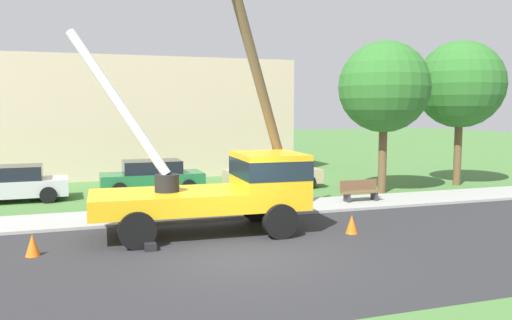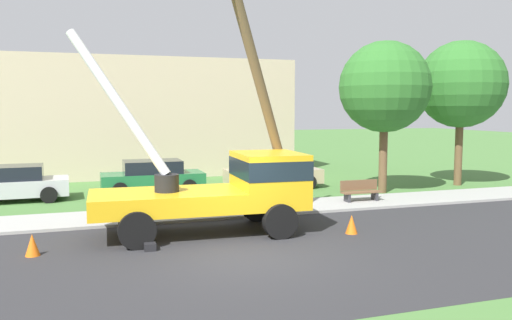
# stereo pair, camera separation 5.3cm
# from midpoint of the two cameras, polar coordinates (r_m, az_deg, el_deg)

# --- Properties ---
(ground_plane) EXTENTS (120.00, 120.00, 0.00)m
(ground_plane) POSITION_cam_midpoint_polar(r_m,az_deg,el_deg) (24.65, -9.45, -3.01)
(ground_plane) COLOR #477538
(road_asphalt) EXTENTS (80.00, 8.62, 0.01)m
(road_asphalt) POSITION_cam_midpoint_polar(r_m,az_deg,el_deg) (13.18, -1.03, -10.53)
(road_asphalt) COLOR #2B2B2D
(road_asphalt) RESTS_ON ground
(sidewalk_strip) EXTENTS (80.00, 2.50, 0.10)m
(sidewalk_strip) POSITION_cam_midpoint_polar(r_m,az_deg,el_deg) (18.40, -6.27, -5.75)
(sidewalk_strip) COLOR #9E9E99
(sidewalk_strip) RESTS_ON ground
(utility_truck) EXTENTS (6.76, 3.21, 5.98)m
(utility_truck) POSITION_cam_midpoint_polar(r_m,az_deg,el_deg) (15.48, -3.27, -2.79)
(utility_truck) COLOR gold
(utility_truck) RESTS_ON ground
(leaning_utility_pole) EXTENTS (3.72, 2.64, 8.29)m
(leaning_utility_pole) POSITION_cam_midpoint_polar(r_m,az_deg,el_deg) (16.44, 0.55, 7.56)
(leaning_utility_pole) COLOR brown
(leaning_utility_pole) RESTS_ON ground
(traffic_cone_ahead) EXTENTS (0.36, 0.36, 0.56)m
(traffic_cone_ahead) POSITION_cam_midpoint_polar(r_m,az_deg,el_deg) (15.69, 10.35, -6.94)
(traffic_cone_ahead) COLOR orange
(traffic_cone_ahead) RESTS_ON ground
(traffic_cone_behind) EXTENTS (0.36, 0.36, 0.56)m
(traffic_cone_behind) POSITION_cam_midpoint_polar(r_m,az_deg,el_deg) (14.29, -23.40, -8.57)
(traffic_cone_behind) COLOR orange
(traffic_cone_behind) RESTS_ON ground
(parked_sedan_silver) EXTENTS (4.45, 2.11, 1.42)m
(parked_sedan_silver) POSITION_cam_midpoint_polar(r_m,az_deg,el_deg) (22.83, -25.50, -2.37)
(parked_sedan_silver) COLOR #B7B7BF
(parked_sedan_silver) RESTS_ON ground
(parked_sedan_green) EXTENTS (4.40, 2.02, 1.42)m
(parked_sedan_green) POSITION_cam_midpoint_polar(r_m,az_deg,el_deg) (23.25, -11.38, -1.79)
(parked_sedan_green) COLOR #1E6638
(parked_sedan_green) RESTS_ON ground
(parked_sedan_tan) EXTENTS (4.42, 2.06, 1.42)m
(parked_sedan_tan) POSITION_cam_midpoint_polar(r_m,az_deg,el_deg) (24.22, 1.76, -1.39)
(parked_sedan_tan) COLOR tan
(parked_sedan_tan) RESTS_ON ground
(park_bench) EXTENTS (1.60, 0.45, 0.90)m
(park_bench) POSITION_cam_midpoint_polar(r_m,az_deg,el_deg) (20.67, 11.26, -3.40)
(park_bench) COLOR brown
(park_bench) RESTS_ON ground
(roadside_tree_near) EXTENTS (3.94, 3.94, 6.59)m
(roadside_tree_near) POSITION_cam_midpoint_polar(r_m,az_deg,el_deg) (23.30, 13.81, 7.75)
(roadside_tree_near) COLOR brown
(roadside_tree_near) RESTS_ON ground
(roadside_tree_far) EXTENTS (4.12, 4.12, 6.89)m
(roadside_tree_far) POSITION_cam_midpoint_polar(r_m,az_deg,el_deg) (26.74, 21.43, 7.68)
(roadside_tree_far) COLOR brown
(roadside_tree_far) RESTS_ON ground
(lowrise_building_backdrop) EXTENTS (18.00, 6.00, 6.40)m
(lowrise_building_backdrop) POSITION_cam_midpoint_polar(r_m,az_deg,el_deg) (30.47, -14.04, 4.58)
(lowrise_building_backdrop) COLOR #C6B293
(lowrise_building_backdrop) RESTS_ON ground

